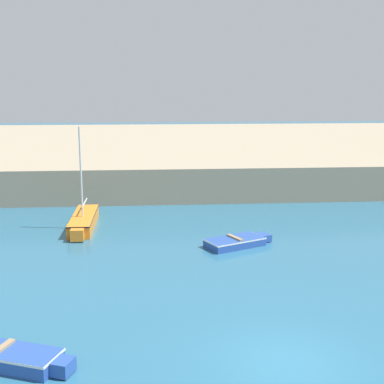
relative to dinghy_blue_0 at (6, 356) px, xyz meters
The scene contains 5 objects.
ground_plane 8.10m from the dinghy_blue_0, ahead, with size 200.00×200.00×0.00m, color #28607F.
quay_seawall 41.08m from the dinghy_blue_0, 78.66° to the left, with size 120.00×40.00×2.41m, color gray.
dinghy_blue_0 is the anchor object (origin of this frame).
dinghy_blue_2 13.78m from the dinghy_blue_0, 52.00° to the left, with size 3.62×2.50×0.50m.
sailboat_orange_3 15.03m from the dinghy_blue_0, 88.36° to the left, with size 1.24×5.78×5.68m.
Camera 1 is at (-3.85, -13.96, 7.94)m, focal length 50.00 mm.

